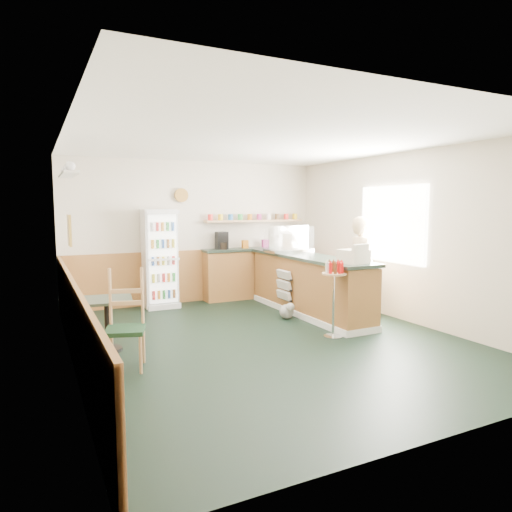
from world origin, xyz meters
TOP-DOWN VIEW (x-y plane):
  - ground at (0.00, 0.00)m, footprint 6.00×6.00m
  - room_envelope at (-0.23, 0.73)m, footprint 5.04×6.02m
  - service_counter at (1.35, 1.07)m, footprint 0.68×3.01m
  - back_counter at (1.19, 2.80)m, footprint 2.24×0.42m
  - drinks_fridge at (-0.78, 2.74)m, footprint 0.59×0.52m
  - display_case at (1.35, 1.75)m, footprint 0.83×0.43m
  - cash_register at (1.35, -0.12)m, footprint 0.40×0.41m
  - shopkeeper at (2.05, 0.55)m, footprint 0.48×0.61m
  - condiment_stand at (0.90, -0.28)m, footprint 0.34×0.34m
  - newspaper_rack at (0.99, 1.30)m, footprint 0.09×0.44m
  - cafe_table at (-2.05, 0.48)m, footprint 0.70×0.70m
  - cafe_chair at (-1.97, -0.20)m, footprint 0.53×0.53m
  - dog_doorstop at (0.84, 0.92)m, footprint 0.24×0.31m

SIDE VIEW (x-z plane):
  - ground at x=0.00m, z-range 0.00..0.00m
  - dog_doorstop at x=0.84m, z-range -0.01..0.28m
  - service_counter at x=1.35m, z-range -0.04..0.97m
  - cafe_table at x=-2.05m, z-range 0.14..0.82m
  - newspaper_rack at x=0.99m, z-range 0.23..0.75m
  - back_counter at x=1.19m, z-range -0.29..1.40m
  - cafe_chair at x=-1.97m, z-range 0.02..1.16m
  - condiment_stand at x=0.90m, z-range 0.20..1.27m
  - shopkeeper at x=2.05m, z-range 0.00..1.67m
  - drinks_fridge at x=-0.78m, z-range 0.00..1.79m
  - cash_register at x=1.35m, z-range 1.01..1.21m
  - display_case at x=1.35m, z-range 1.01..1.48m
  - room_envelope at x=-0.23m, z-range 0.16..2.88m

